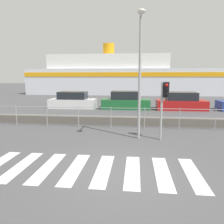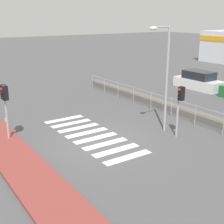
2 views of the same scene
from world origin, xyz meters
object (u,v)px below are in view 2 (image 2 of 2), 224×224
parked_car_white (198,81)px  traffic_light_far (180,100)px  streetlamp (164,66)px  traffic_light_near (5,98)px

parked_car_white → traffic_light_far: bearing=-53.7°
traffic_light_far → streetlamp: 1.91m
streetlamp → parked_car_white: streetlamp is taller
traffic_light_near → traffic_light_far: (4.34, 7.20, -0.24)m
streetlamp → traffic_light_near: bearing=-114.7°
traffic_light_near → traffic_light_far: 8.41m
traffic_light_far → streetlamp: streetlamp is taller
traffic_light_near → streetlamp: streetlamp is taller
traffic_light_far → parked_car_white: bearing=126.3°
traffic_light_far → streetlamp: size_ratio=0.48×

